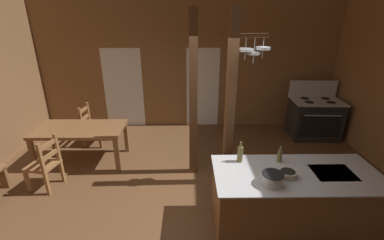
{
  "coord_description": "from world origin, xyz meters",
  "views": [
    {
      "loc": [
        -0.01,
        -3.2,
        2.81
      ],
      "look_at": [
        0.06,
        0.95,
        1.13
      ],
      "focal_mm": 24.42,
      "sensor_mm": 36.0,
      "label": 1
    }
  ],
  "objects": [
    {
      "name": "bottle_tall_on_counter",
      "position": [
        0.71,
        -0.05,
        1.03
      ],
      "size": [
        0.08,
        0.08,
        0.3
      ],
      "color": "brown",
      "rests_on": "kitchen_island"
    },
    {
      "name": "ladderback_chair_by_post",
      "position": [
        -2.44,
        0.65,
        0.45
      ],
      "size": [
        0.52,
        0.52,
        0.95
      ],
      "color": "olive",
      "rests_on": "ground_plane"
    },
    {
      "name": "ground_plane",
      "position": [
        0.0,
        0.0,
        -0.05
      ],
      "size": [
        8.27,
        7.6,
        0.1
      ],
      "primitive_type": "cube",
      "color": "brown"
    },
    {
      "name": "kitchen_island",
      "position": [
        1.4,
        -0.35,
        0.45
      ],
      "size": [
        2.16,
        0.97,
        0.91
      ],
      "color": "brown",
      "rests_on": "ground_plane"
    },
    {
      "name": "support_post_center",
      "position": [
        0.08,
        1.1,
        1.46
      ],
      "size": [
        0.14,
        0.14,
        2.93
      ],
      "color": "brown",
      "rests_on": "ground_plane"
    },
    {
      "name": "stove_range",
      "position": [
        3.05,
        2.63,
        0.48
      ],
      "size": [
        1.18,
        0.87,
        1.32
      ],
      "color": "black",
      "rests_on": "ground_plane"
    },
    {
      "name": "bottle_short_on_counter",
      "position": [
        1.25,
        -0.06,
        1.0
      ],
      "size": [
        0.06,
        0.06,
        0.24
      ],
      "color": "brown",
      "rests_on": "kitchen_island"
    },
    {
      "name": "glazed_door_back_left",
      "position": [
        -1.68,
        3.4,
        1.02
      ],
      "size": [
        1.0,
        0.01,
        2.05
      ],
      "primitive_type": "cube",
      "color": "white",
      "rests_on": "ground_plane"
    },
    {
      "name": "wall_back",
      "position": [
        0.0,
        3.47,
        2.29
      ],
      "size": [
        8.27,
        0.14,
        4.58
      ],
      "primitive_type": "cube",
      "color": "brown",
      "rests_on": "ground_plane"
    },
    {
      "name": "support_post_with_pot_rack",
      "position": [
        0.7,
        0.76,
        1.59
      ],
      "size": [
        0.65,
        0.28,
        2.93
      ],
      "color": "brown",
      "rests_on": "ground_plane"
    },
    {
      "name": "stockpot_on_counter",
      "position": [
        1.0,
        -0.59,
        0.98
      ],
      "size": [
        0.33,
        0.26,
        0.15
      ],
      "color": "#B7BABF",
      "rests_on": "kitchen_island"
    },
    {
      "name": "glazed_panel_back_right",
      "position": [
        0.37,
        3.4,
        1.02
      ],
      "size": [
        0.84,
        0.01,
        2.05
      ],
      "primitive_type": "cube",
      "color": "white",
      "rests_on": "ground_plane"
    },
    {
      "name": "dining_table",
      "position": [
        -2.15,
        1.53,
        0.65
      ],
      "size": [
        1.71,
        0.91,
        0.74
      ],
      "color": "brown",
      "rests_on": "ground_plane"
    },
    {
      "name": "mixing_bowl_on_counter",
      "position": [
        1.24,
        -0.43,
        0.95
      ],
      "size": [
        0.22,
        0.22,
        0.08
      ],
      "color": "#B2A893",
      "rests_on": "kitchen_island"
    },
    {
      "name": "ladderback_chair_near_window",
      "position": [
        -2.21,
        2.29,
        0.45
      ],
      "size": [
        0.48,
        0.48,
        0.95
      ],
      "color": "olive",
      "rests_on": "ground_plane"
    }
  ]
}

